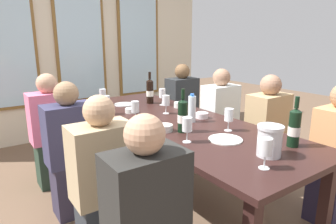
{
  "coord_description": "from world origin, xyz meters",
  "views": [
    {
      "loc": [
        -1.45,
        -1.97,
        1.44
      ],
      "look_at": [
        0.0,
        0.11,
        0.79
      ],
      "focal_mm": 31.56,
      "sensor_mm": 36.0,
      "label": 1
    }
  ],
  "objects_px": {
    "wine_glass_3": "(103,94)",
    "seated_person_3": "(220,121)",
    "wine_glass_4": "(266,148)",
    "wine_bottle_2": "(150,91)",
    "tasting_bowl_2": "(202,115)",
    "tasting_bowl_0": "(131,110)",
    "seated_person_0": "(103,186)",
    "wine_glass_2": "(187,125)",
    "wine_glass_0": "(166,101)",
    "seated_person_5": "(182,109)",
    "seated_person_1": "(266,136)",
    "white_plate_1": "(225,139)",
    "white_plate_0": "(124,104)",
    "wine_bottle_0": "(183,115)",
    "wine_glass_6": "(106,101)",
    "tasting_bowl_1": "(179,105)",
    "seated_person_4": "(52,134)",
    "water_bottle": "(192,109)",
    "wine_glass_5": "(162,94)",
    "wine_glass_1": "(229,115)",
    "wine_glass_7": "(135,108)",
    "seated_person_7": "(335,158)",
    "seated_person_2": "(71,153)",
    "wine_bottle_1": "(294,127)",
    "tasting_bowl_3": "(165,128)"
  },
  "relations": [
    {
      "from": "white_plate_0",
      "to": "wine_glass_1",
      "type": "relative_size",
      "value": 1.15
    },
    {
      "from": "seated_person_3",
      "to": "tasting_bowl_0",
      "type": "bearing_deg",
      "value": 170.74
    },
    {
      "from": "wine_glass_0",
      "to": "seated_person_0",
      "type": "distance_m",
      "value": 1.11
    },
    {
      "from": "tasting_bowl_0",
      "to": "tasting_bowl_1",
      "type": "distance_m",
      "value": 0.51
    },
    {
      "from": "white_plate_1",
      "to": "wine_glass_5",
      "type": "xyz_separation_m",
      "value": [
        0.24,
        1.16,
        0.12
      ]
    },
    {
      "from": "wine_glass_3",
      "to": "wine_glass_4",
      "type": "xyz_separation_m",
      "value": [
        0.12,
        -1.94,
        -0.0
      ]
    },
    {
      "from": "tasting_bowl_0",
      "to": "seated_person_0",
      "type": "distance_m",
      "value": 1.06
    },
    {
      "from": "white_plate_1",
      "to": "wine_glass_0",
      "type": "distance_m",
      "value": 0.85
    },
    {
      "from": "wine_glass_6",
      "to": "tasting_bowl_1",
      "type": "bearing_deg",
      "value": -13.04
    },
    {
      "from": "tasting_bowl_2",
      "to": "wine_glass_2",
      "type": "bearing_deg",
      "value": -140.29
    },
    {
      "from": "seated_person_4",
      "to": "tasting_bowl_0",
      "type": "bearing_deg",
      "value": -35.69
    },
    {
      "from": "wine_bottle_0",
      "to": "tasting_bowl_1",
      "type": "xyz_separation_m",
      "value": [
        0.46,
        0.65,
        -0.1
      ]
    },
    {
      "from": "tasting_bowl_1",
      "to": "seated_person_5",
      "type": "height_order",
      "value": "seated_person_5"
    },
    {
      "from": "wine_bottle_2",
      "to": "seated_person_3",
      "type": "relative_size",
      "value": 0.3
    },
    {
      "from": "wine_glass_0",
      "to": "tasting_bowl_3",
      "type": "bearing_deg",
      "value": -125.29
    },
    {
      "from": "wine_glass_6",
      "to": "wine_bottle_2",
      "type": "bearing_deg",
      "value": 16.66
    },
    {
      "from": "wine_bottle_0",
      "to": "seated_person_5",
      "type": "height_order",
      "value": "seated_person_5"
    },
    {
      "from": "seated_person_2",
      "to": "seated_person_0",
      "type": "bearing_deg",
      "value": -90.0
    },
    {
      "from": "tasting_bowl_2",
      "to": "wine_glass_0",
      "type": "height_order",
      "value": "wine_glass_0"
    },
    {
      "from": "water_bottle",
      "to": "wine_glass_4",
      "type": "height_order",
      "value": "water_bottle"
    },
    {
      "from": "wine_bottle_1",
      "to": "water_bottle",
      "type": "distance_m",
      "value": 0.84
    },
    {
      "from": "seated_person_0",
      "to": "tasting_bowl_1",
      "type": "bearing_deg",
      "value": 32.51
    },
    {
      "from": "white_plate_0",
      "to": "wine_glass_2",
      "type": "distance_m",
      "value": 1.29
    },
    {
      "from": "wine_glass_4",
      "to": "wine_glass_7",
      "type": "relative_size",
      "value": 1.0
    },
    {
      "from": "wine_glass_0",
      "to": "wine_glass_2",
      "type": "relative_size",
      "value": 1.0
    },
    {
      "from": "water_bottle",
      "to": "wine_glass_0",
      "type": "distance_m",
      "value": 0.35
    },
    {
      "from": "wine_glass_7",
      "to": "tasting_bowl_2",
      "type": "bearing_deg",
      "value": -24.68
    },
    {
      "from": "wine_glass_4",
      "to": "seated_person_3",
      "type": "height_order",
      "value": "seated_person_3"
    },
    {
      "from": "wine_glass_6",
      "to": "seated_person_0",
      "type": "xyz_separation_m",
      "value": [
        -0.42,
        -0.89,
        -0.34
      ]
    },
    {
      "from": "white_plate_0",
      "to": "seated_person_7",
      "type": "relative_size",
      "value": 0.18
    },
    {
      "from": "wine_glass_2",
      "to": "wine_glass_4",
      "type": "bearing_deg",
      "value": -81.11
    },
    {
      "from": "wine_glass_3",
      "to": "seated_person_1",
      "type": "relative_size",
      "value": 0.16
    },
    {
      "from": "tasting_bowl_1",
      "to": "wine_glass_2",
      "type": "bearing_deg",
      "value": -123.96
    },
    {
      "from": "wine_bottle_0",
      "to": "seated_person_1",
      "type": "bearing_deg",
      "value": -2.7
    },
    {
      "from": "wine_glass_3",
      "to": "seated_person_3",
      "type": "xyz_separation_m",
      "value": [
        1.11,
        -0.6,
        -0.34
      ]
    },
    {
      "from": "white_plate_1",
      "to": "tasting_bowl_0",
      "type": "xyz_separation_m",
      "value": [
        -0.18,
        1.06,
        0.02
      ]
    },
    {
      "from": "tasting_bowl_3",
      "to": "wine_glass_5",
      "type": "relative_size",
      "value": 0.7
    },
    {
      "from": "wine_glass_3",
      "to": "seated_person_1",
      "type": "bearing_deg",
      "value": -47.91
    },
    {
      "from": "seated_person_7",
      "to": "wine_glass_3",
      "type": "bearing_deg",
      "value": 120.76
    },
    {
      "from": "wine_glass_4",
      "to": "seated_person_2",
      "type": "height_order",
      "value": "seated_person_2"
    },
    {
      "from": "wine_glass_0",
      "to": "seated_person_4",
      "type": "bearing_deg",
      "value": 142.61
    },
    {
      "from": "white_plate_1",
      "to": "wine_bottle_0",
      "type": "distance_m",
      "value": 0.37
    },
    {
      "from": "wine_glass_0",
      "to": "wine_glass_2",
      "type": "distance_m",
      "value": 0.79
    },
    {
      "from": "water_bottle",
      "to": "seated_person_7",
      "type": "relative_size",
      "value": 0.22
    },
    {
      "from": "wine_glass_4",
      "to": "wine_glass_7",
      "type": "distance_m",
      "value": 1.23
    },
    {
      "from": "wine_bottle_2",
      "to": "tasting_bowl_2",
      "type": "height_order",
      "value": "wine_bottle_2"
    },
    {
      "from": "wine_glass_0",
      "to": "wine_glass_1",
      "type": "xyz_separation_m",
      "value": [
        0.1,
        -0.7,
        0.0
      ]
    },
    {
      "from": "tasting_bowl_2",
      "to": "seated_person_5",
      "type": "xyz_separation_m",
      "value": [
        0.59,
        1.06,
        -0.24
      ]
    },
    {
      "from": "wine_glass_7",
      "to": "seated_person_5",
      "type": "xyz_separation_m",
      "value": [
        1.12,
        0.81,
        -0.33
      ]
    },
    {
      "from": "wine_glass_2",
      "to": "seated_person_3",
      "type": "distance_m",
      "value": 1.37
    }
  ]
}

